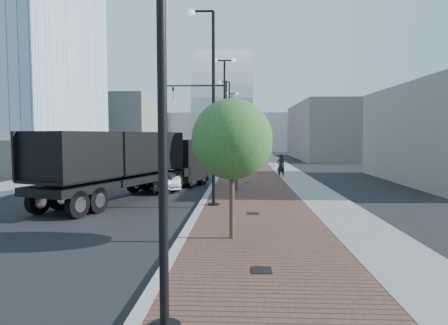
{
  "coord_description": "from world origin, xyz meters",
  "views": [
    {
      "loc": [
        1.9,
        -8.43,
        3.43
      ],
      "look_at": [
        1.0,
        12.0,
        2.0
      ],
      "focal_mm": 31.51,
      "sensor_mm": 36.0,
      "label": 1
    }
  ],
  "objects_px": {
    "dump_truck": "(154,167)",
    "white_sedan": "(163,178)",
    "pedestrian": "(281,166)",
    "dark_car_mid": "(152,161)"
  },
  "relations": [
    {
      "from": "white_sedan",
      "to": "pedestrian",
      "type": "relative_size",
      "value": 2.34
    },
    {
      "from": "dump_truck",
      "to": "white_sedan",
      "type": "distance_m",
      "value": 1.62
    },
    {
      "from": "white_sedan",
      "to": "pedestrian",
      "type": "bearing_deg",
      "value": 22.76
    },
    {
      "from": "dump_truck",
      "to": "dark_car_mid",
      "type": "distance_m",
      "value": 18.54
    },
    {
      "from": "white_sedan",
      "to": "pedestrian",
      "type": "height_order",
      "value": "pedestrian"
    },
    {
      "from": "white_sedan",
      "to": "dark_car_mid",
      "type": "distance_m",
      "value": 17.24
    },
    {
      "from": "dump_truck",
      "to": "pedestrian",
      "type": "bearing_deg",
      "value": 65.42
    },
    {
      "from": "dark_car_mid",
      "to": "dump_truck",
      "type": "bearing_deg",
      "value": -76.94
    },
    {
      "from": "dark_car_mid",
      "to": "white_sedan",
      "type": "bearing_deg",
      "value": -74.96
    },
    {
      "from": "dump_truck",
      "to": "pedestrian",
      "type": "height_order",
      "value": "dump_truck"
    }
  ]
}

